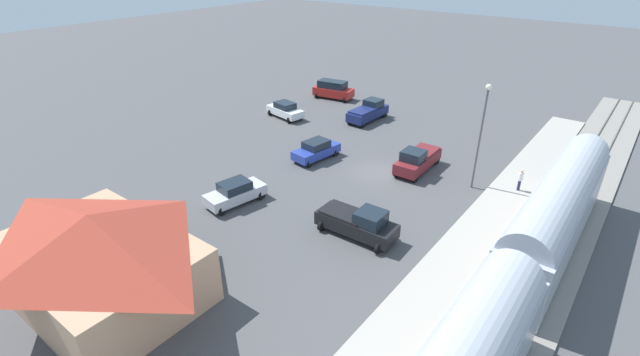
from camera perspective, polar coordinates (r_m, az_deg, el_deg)
ground_plane at (r=38.45m, az=7.39°, el=0.72°), size 200.00×200.00×0.00m
railway_track at (r=34.63m, az=27.74°, el=-5.54°), size 4.80×70.00×0.30m
platform at (r=35.16m, az=21.52°, el=-3.55°), size 3.20×46.00×0.30m
passenger_train at (r=23.60m, az=23.20°, el=-12.33°), size 2.93×33.54×4.98m
station_building at (r=26.59m, az=-26.27°, el=-8.70°), size 11.36×8.14×5.12m
pedestrian_on_platform at (r=37.52m, az=23.93°, el=-0.08°), size 0.36×0.36×1.71m
suv_red at (r=57.05m, az=1.66°, el=11.10°), size 5.16×3.00×2.22m
sedan_white at (r=50.55m, az=-4.42°, el=8.55°), size 4.75×2.86×1.74m
pickup_navy at (r=49.79m, az=6.11°, el=8.36°), size 2.17×5.47×2.14m
sedan_silver at (r=33.81m, az=-10.63°, el=-1.80°), size 2.62×4.76×1.74m
pickup_black at (r=29.59m, az=4.79°, el=-5.60°), size 5.45×2.60×2.14m
pickup_maroon at (r=38.88m, az=12.18°, el=2.30°), size 2.08×5.44×2.14m
sedan_blue at (r=40.21m, az=-0.48°, el=3.58°), size 2.41×4.70×1.74m
light_pole_near_platform at (r=35.69m, az=19.74°, el=6.22°), size 0.44×0.44×8.31m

